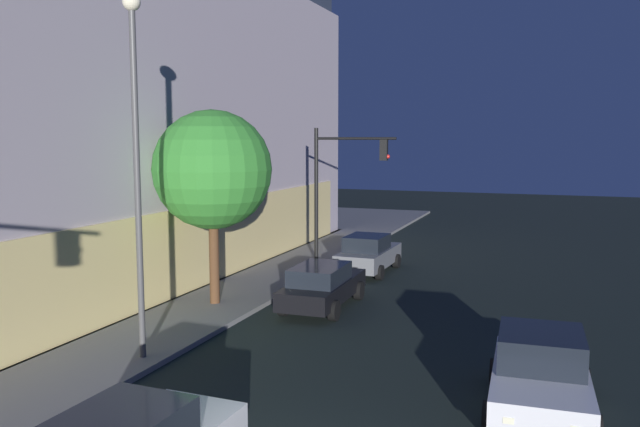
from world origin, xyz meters
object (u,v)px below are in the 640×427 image
Objects in this scene: street_lamp_sidewalk at (136,137)px; car_black at (322,285)px; car_grey at (368,254)px; sidewalk_tree at (212,170)px; traffic_light_far_corner at (341,174)px; car_white at (540,373)px.

car_black is (6.60, -2.46, -4.94)m from street_lamp_sidewalk.
sidewalk_tree is at bearing 155.82° from car_grey.
sidewalk_tree is 5.31m from car_black.
traffic_light_far_corner is at bearing -2.83° from street_lamp_sidewalk.
traffic_light_far_corner reaches higher than car_white.
street_lamp_sidewalk is (-13.85, 0.68, 1.61)m from traffic_light_far_corner.
sidewalk_tree reaches higher than car_grey.
sidewalk_tree is at bearing 108.54° from car_black.
traffic_light_far_corner is 0.92× the size of sidewalk_tree.
car_grey is (7.32, -3.28, -3.84)m from sidewalk_tree.
sidewalk_tree is 1.50× the size of car_grey.
car_black is at bearing -178.48° from car_grey.
sidewalk_tree is at bearing 168.76° from traffic_light_far_corner.
car_grey is at bearing -10.20° from street_lamp_sidewalk.
car_white is (-5.00, -10.58, -3.84)m from sidewalk_tree.
sidewalk_tree is at bearing 10.30° from street_lamp_sidewalk.
car_grey is at bearing -124.28° from traffic_light_far_corner.
car_grey is at bearing 1.52° from car_black.
street_lamp_sidewalk reaches higher than car_white.
car_grey is at bearing -24.18° from sidewalk_tree.
sidewalk_tree is 1.40× the size of car_black.
car_black is (6.16, 7.13, -0.03)m from car_white.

